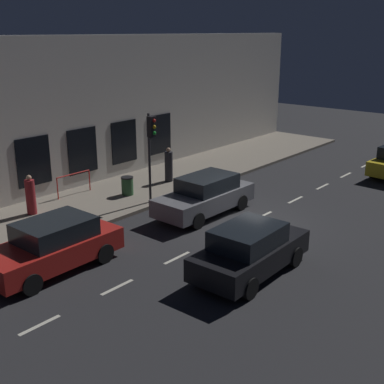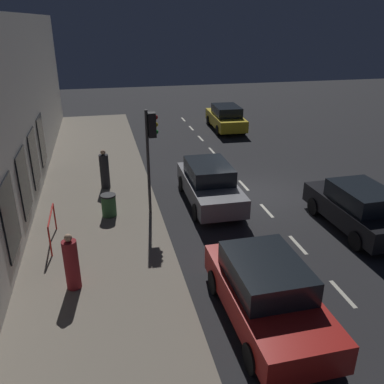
{
  "view_description": "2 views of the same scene",
  "coord_description": "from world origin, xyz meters",
  "px_view_note": "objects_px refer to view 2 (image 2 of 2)",
  "views": [
    {
      "loc": [
        -10.15,
        15.38,
        7.13
      ],
      "look_at": [
        1.38,
        1.81,
        1.4
      ],
      "focal_mm": 47.25,
      "sensor_mm": 36.0,
      "label": 1
    },
    {
      "loc": [
        5.86,
        14.51,
        6.71
      ],
      "look_at": [
        3.02,
        2.07,
        1.26
      ],
      "focal_mm": 37.97,
      "sensor_mm": 36.0,
      "label": 2
    }
  ],
  "objects_px": {
    "parked_car_0": "(267,292)",
    "parked_car_3": "(358,208)",
    "traffic_light": "(151,138)",
    "parked_car_2": "(209,184)",
    "parked_car_1": "(226,118)",
    "pedestrian_0": "(105,171)",
    "trash_bin": "(109,205)",
    "pedestrian_1": "(72,264)"
  },
  "relations": [
    {
      "from": "parked_car_1",
      "to": "pedestrian_1",
      "type": "bearing_deg",
      "value": -117.01
    },
    {
      "from": "parked_car_3",
      "to": "pedestrian_1",
      "type": "distance_m",
      "value": 9.48
    },
    {
      "from": "traffic_light",
      "to": "parked_car_3",
      "type": "distance_m",
      "value": 7.46
    },
    {
      "from": "parked_car_1",
      "to": "parked_car_2",
      "type": "distance_m",
      "value": 11.63
    },
    {
      "from": "parked_car_0",
      "to": "pedestrian_1",
      "type": "height_order",
      "value": "pedestrian_1"
    },
    {
      "from": "parked_car_0",
      "to": "parked_car_3",
      "type": "distance_m",
      "value": 6.07
    },
    {
      "from": "parked_car_3",
      "to": "trash_bin",
      "type": "height_order",
      "value": "parked_car_3"
    },
    {
      "from": "traffic_light",
      "to": "parked_car_1",
      "type": "bearing_deg",
      "value": -118.73
    },
    {
      "from": "parked_car_0",
      "to": "pedestrian_0",
      "type": "height_order",
      "value": "pedestrian_0"
    },
    {
      "from": "traffic_light",
      "to": "parked_car_2",
      "type": "relative_size",
      "value": 0.83
    },
    {
      "from": "parked_car_3",
      "to": "trash_bin",
      "type": "relative_size",
      "value": 5.21
    },
    {
      "from": "parked_car_0",
      "to": "pedestrian_0",
      "type": "relative_size",
      "value": 2.63
    },
    {
      "from": "parked_car_1",
      "to": "trash_bin",
      "type": "relative_size",
      "value": 5.63
    },
    {
      "from": "parked_car_1",
      "to": "trash_bin",
      "type": "bearing_deg",
      "value": -121.65
    },
    {
      "from": "pedestrian_1",
      "to": "traffic_light",
      "type": "bearing_deg",
      "value": 39.56
    },
    {
      "from": "traffic_light",
      "to": "parked_car_3",
      "type": "bearing_deg",
      "value": 158.95
    },
    {
      "from": "trash_bin",
      "to": "parked_car_0",
      "type": "bearing_deg",
      "value": 118.71
    },
    {
      "from": "parked_car_3",
      "to": "traffic_light",
      "type": "bearing_deg",
      "value": 157.79
    },
    {
      "from": "traffic_light",
      "to": "parked_car_0",
      "type": "relative_size",
      "value": 0.87
    },
    {
      "from": "parked_car_2",
      "to": "traffic_light",
      "type": "bearing_deg",
      "value": 17.44
    },
    {
      "from": "parked_car_2",
      "to": "parked_car_1",
      "type": "bearing_deg",
      "value": -109.6
    },
    {
      "from": "pedestrian_1",
      "to": "parked_car_0",
      "type": "bearing_deg",
      "value": -42.39
    },
    {
      "from": "parked_car_0",
      "to": "pedestrian_0",
      "type": "bearing_deg",
      "value": -69.6
    },
    {
      "from": "parked_car_2",
      "to": "pedestrian_1",
      "type": "xyz_separation_m",
      "value": [
        4.99,
        4.78,
        0.09
      ]
    },
    {
      "from": "pedestrian_0",
      "to": "pedestrian_1",
      "type": "height_order",
      "value": "pedestrian_0"
    },
    {
      "from": "traffic_light",
      "to": "parked_car_2",
      "type": "height_order",
      "value": "traffic_light"
    },
    {
      "from": "pedestrian_1",
      "to": "pedestrian_0",
      "type": "bearing_deg",
      "value": 64.33
    },
    {
      "from": "parked_car_0",
      "to": "trash_bin",
      "type": "height_order",
      "value": "parked_car_0"
    },
    {
      "from": "parked_car_1",
      "to": "parked_car_3",
      "type": "distance_m",
      "value": 14.15
    },
    {
      "from": "traffic_light",
      "to": "parked_car_2",
      "type": "bearing_deg",
      "value": -163.36
    },
    {
      "from": "parked_car_3",
      "to": "pedestrian_0",
      "type": "bearing_deg",
      "value": 146.07
    },
    {
      "from": "traffic_light",
      "to": "parked_car_1",
      "type": "distance_m",
      "value": 13.39
    },
    {
      "from": "parked_car_3",
      "to": "parked_car_0",
      "type": "bearing_deg",
      "value": -144.09
    },
    {
      "from": "parked_car_1",
      "to": "traffic_light",
      "type": "bearing_deg",
      "value": -115.77
    },
    {
      "from": "parked_car_1",
      "to": "pedestrian_0",
      "type": "relative_size",
      "value": 2.79
    },
    {
      "from": "parked_car_0",
      "to": "pedestrian_0",
      "type": "xyz_separation_m",
      "value": [
        3.48,
        -9.01,
        0.11
      ]
    },
    {
      "from": "pedestrian_0",
      "to": "trash_bin",
      "type": "xyz_separation_m",
      "value": [
        -0.04,
        2.74,
        -0.34
      ]
    },
    {
      "from": "parked_car_3",
      "to": "pedestrian_1",
      "type": "bearing_deg",
      "value": -171.91
    },
    {
      "from": "parked_car_2",
      "to": "parked_car_3",
      "type": "relative_size",
      "value": 1.06
    },
    {
      "from": "traffic_light",
      "to": "parked_car_0",
      "type": "bearing_deg",
      "value": 106.35
    },
    {
      "from": "pedestrian_0",
      "to": "traffic_light",
      "type": "bearing_deg",
      "value": 125.0
    },
    {
      "from": "parked_car_1",
      "to": "parked_car_3",
      "type": "bearing_deg",
      "value": -85.75
    }
  ]
}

